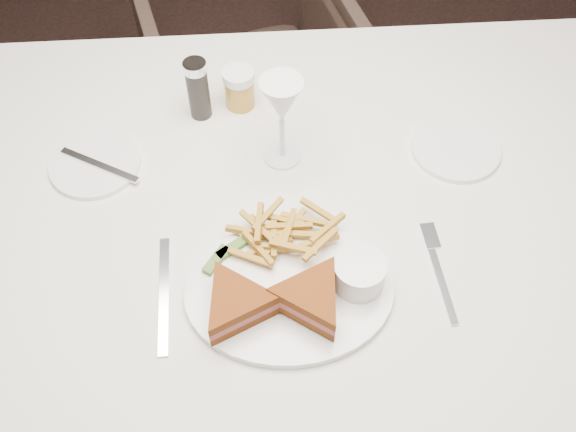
# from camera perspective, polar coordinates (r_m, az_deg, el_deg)

# --- Properties ---
(ground) EXTENTS (5.00, 5.00, 0.00)m
(ground) POSITION_cam_1_polar(r_m,az_deg,el_deg) (1.93, 8.76, -4.14)
(ground) COLOR black
(ground) RESTS_ON ground
(table) EXTENTS (1.44, 0.97, 0.75)m
(table) POSITION_cam_1_polar(r_m,az_deg,el_deg) (1.40, -0.18, -8.68)
(table) COLOR silver
(table) RESTS_ON ground
(chair_far) EXTENTS (0.70, 0.67, 0.61)m
(chair_far) POSITION_cam_1_polar(r_m,az_deg,el_deg) (2.01, -3.43, 13.14)
(chair_far) COLOR #402F27
(chair_far) RESTS_ON ground
(table_setting) EXTENTS (0.80, 0.62, 0.18)m
(table_setting) POSITION_cam_1_polar(r_m,az_deg,el_deg) (1.01, -0.68, -0.81)
(table_setting) COLOR white
(table_setting) RESTS_ON table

